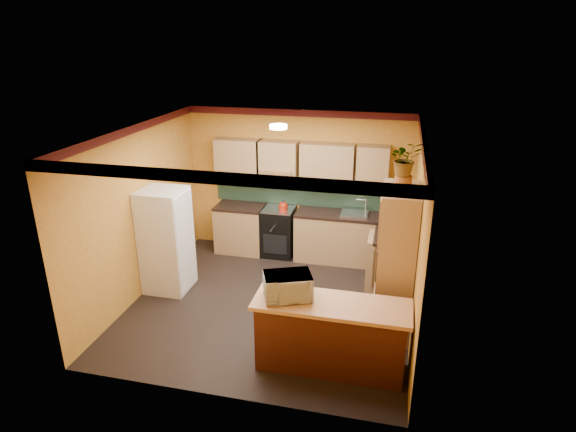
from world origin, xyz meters
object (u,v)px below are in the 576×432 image
(fridge, at_px, (166,240))
(pantry, at_px, (396,263))
(microwave, at_px, (288,286))
(stove, at_px, (279,232))
(breakfast_bar, at_px, (330,337))
(base_cabinets_back, at_px, (311,235))

(fridge, height_order, pantry, pantry)
(pantry, distance_m, microwave, 1.63)
(stove, height_order, pantry, pantry)
(stove, height_order, breakfast_bar, stove)
(base_cabinets_back, bearing_deg, pantry, -53.20)
(stove, height_order, fridge, fridge)
(breakfast_bar, relative_size, microwave, 3.16)
(base_cabinets_back, xyz_separation_m, breakfast_bar, (0.82, -3.09, 0.00))
(stove, distance_m, fridge, 2.24)
(fridge, distance_m, pantry, 3.63)
(base_cabinets_back, xyz_separation_m, stove, (-0.62, -0.00, 0.02))
(pantry, bearing_deg, stove, 136.46)
(base_cabinets_back, relative_size, microwave, 6.41)
(fridge, relative_size, pantry, 0.81)
(base_cabinets_back, height_order, microwave, microwave)
(fridge, height_order, microwave, fridge)
(stove, relative_size, pantry, 0.43)
(stove, bearing_deg, breakfast_bar, -64.99)
(pantry, distance_m, breakfast_bar, 1.40)
(base_cabinets_back, xyz_separation_m, fridge, (-2.06, -1.67, 0.41))
(base_cabinets_back, bearing_deg, microwave, -84.99)
(breakfast_bar, height_order, microwave, microwave)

